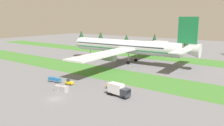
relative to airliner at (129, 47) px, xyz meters
name	(u,v)px	position (x,y,z in m)	size (l,w,h in m)	color
ground_plane	(56,99)	(11.75, -55.43, -8.01)	(400.00, 400.00, 0.00)	slate
grass_strip_near	(121,76)	(11.75, -23.98, -8.01)	(320.00, 17.86, 0.01)	#3D752D
grass_strip_far	(169,58)	(11.75, 23.74, -8.01)	(320.00, 17.86, 0.01)	#3D752D
airliner	(129,47)	(0.00, 0.00, 0.00)	(67.66, 83.05, 22.37)	silver
baggage_tug	(69,82)	(4.67, -43.88, -7.20)	(2.75, 1.63, 1.97)	yellow
cargo_dolly_lead	(58,80)	(-0.32, -44.53, -7.09)	(2.38, 1.77, 1.55)	#A3A3A8
cargo_dolly_second	(51,79)	(-3.19, -44.91, -7.09)	(2.38, 1.77, 1.55)	#A3A3A8
catering_truck	(118,90)	(24.32, -43.41, -6.06)	(7.11, 2.82, 3.58)	#2D333D
ground_crew_marshaller	(106,86)	(17.25, -39.89, -7.07)	(0.44, 0.41, 1.74)	black
uld_container_0	(58,88)	(6.95, -50.44, -7.13)	(2.00, 1.60, 1.77)	#A3A3A8
uld_container_1	(64,89)	(9.20, -50.05, -7.11)	(2.00, 1.60, 1.80)	#A3A3A8
taxiway_marker_0	(81,72)	(-4.64, -29.03, -7.73)	(0.44, 0.44, 0.56)	orange
taxiway_marker_1	(73,69)	(-10.53, -27.76, -7.78)	(0.44, 0.44, 0.46)	orange
taxiway_marker_2	(99,73)	(3.06, -26.38, -7.72)	(0.44, 0.44, 0.59)	orange
distant_tree_line	(187,41)	(10.89, 54.78, -1.14)	(202.48, 8.82, 11.78)	#4C3823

